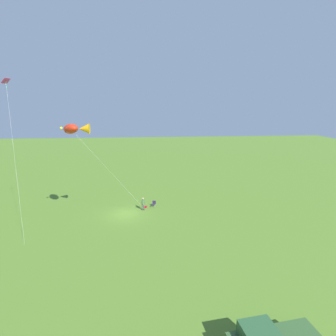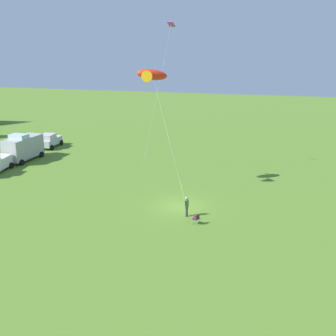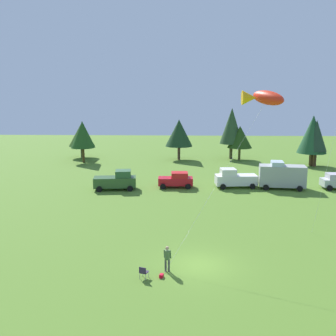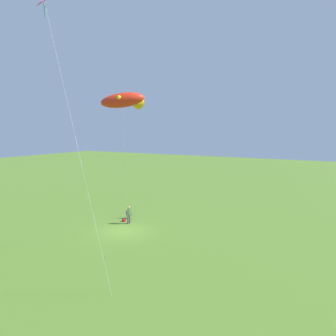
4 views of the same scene
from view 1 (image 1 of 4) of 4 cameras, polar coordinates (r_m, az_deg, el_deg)
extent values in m
plane|color=#517827|center=(34.21, -9.12, -9.85)|extent=(160.00, 160.00, 0.00)
cylinder|color=#3F4742|center=(34.89, -5.25, -8.49)|extent=(0.14, 0.14, 0.85)
cylinder|color=#3F4742|center=(34.92, -5.61, -8.48)|extent=(0.14, 0.14, 0.85)
cylinder|color=#496A3C|center=(34.64, -5.46, -7.36)|extent=(0.39, 0.39, 0.62)
sphere|color=tan|center=(34.47, -5.47, -6.65)|extent=(0.24, 0.24, 0.24)
cylinder|color=#496A3C|center=(34.54, -5.15, -7.36)|extent=(0.12, 0.11, 0.55)
cylinder|color=#496A3C|center=(34.60, -5.80, -7.33)|extent=(0.14, 0.11, 0.55)
cube|color=#312443|center=(35.86, -3.13, -7.83)|extent=(0.62, 0.62, 0.04)
cube|color=#312443|center=(35.98, -3.02, -7.41)|extent=(0.46, 0.21, 0.40)
cylinder|color=#A5A8AD|center=(35.69, -2.91, -8.30)|extent=(0.03, 0.03, 0.42)
cylinder|color=#A5A8AD|center=(35.82, -3.55, -8.23)|extent=(0.03, 0.03, 0.42)
cylinder|color=#A5A8AD|center=(36.06, -2.70, -8.06)|extent=(0.03, 0.03, 0.42)
cylinder|color=#A5A8AD|center=(36.19, -3.34, -7.99)|extent=(0.03, 0.03, 0.42)
cube|color=red|center=(35.83, -4.87, -8.42)|extent=(0.30, 0.37, 0.22)
cylinder|color=black|center=(19.72, 25.26, -30.02)|extent=(0.70, 0.30, 0.68)
ellipsoid|color=red|center=(28.53, -20.43, 7.99)|extent=(2.59, 3.24, 1.38)
cone|color=#EEA711|center=(28.22, -17.79, 8.14)|extent=(1.04, 1.05, 1.05)
sphere|color=yellow|center=(28.44, -22.22, 8.06)|extent=(0.26, 0.26, 0.26)
cylinder|color=silver|center=(31.30, -11.96, -1.40)|extent=(7.27, 5.16, 11.16)
cylinder|color=#4C3823|center=(35.32, -5.11, -8.95)|extent=(0.04, 0.04, 0.01)
cube|color=#CE3B9B|center=(30.99, -31.85, 15.84)|extent=(0.80, 0.89, 0.50)
cylinder|color=#11AB58|center=(30.96, -31.74, 15.04)|extent=(0.04, 0.04, 0.73)
cylinder|color=silver|center=(29.80, -30.31, 0.82)|extent=(1.12, 3.17, 15.79)
cylinder|color=#4C3823|center=(30.75, -28.77, -14.31)|extent=(0.04, 0.04, 0.01)
camera|label=2|loc=(53.41, 38.18, 12.46)|focal=50.00mm
camera|label=3|loc=(56.34, -6.57, 11.62)|focal=42.00mm
camera|label=4|loc=(29.24, -65.88, -3.09)|focal=35.00mm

